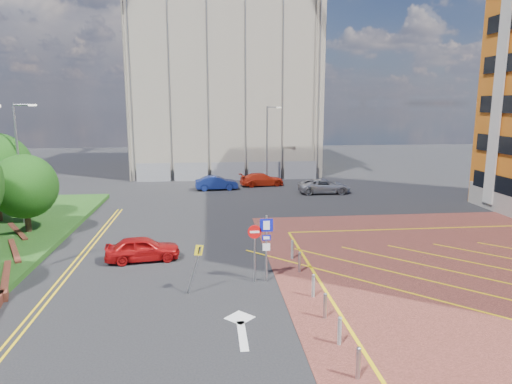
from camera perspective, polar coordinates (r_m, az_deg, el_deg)
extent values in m
plane|color=black|center=(20.98, 0.24, -12.17)|extent=(140.00, 140.00, 0.00)
cube|color=brown|center=(24.57, -28.76, -9.55)|extent=(1.86, 4.43, 0.40)
cube|color=brown|center=(28.52, -27.94, -6.73)|extent=(2.29, 4.27, 0.40)
cube|color=brown|center=(32.60, -27.65, -4.59)|extent=(2.69, 4.06, 0.40)
cylinder|color=#3D2B1C|center=(32.11, -26.65, -2.88)|extent=(0.36, 0.36, 1.80)
sphere|color=#12360C|center=(31.73, -26.96, 0.63)|extent=(4.00, 4.00, 4.00)
cylinder|color=#9EA0A8|center=(33.78, -27.51, 3.04)|extent=(0.16, 0.16, 8.00)
cylinder|color=#9EA0A8|center=(33.33, -27.14, 9.69)|extent=(1.20, 0.10, 0.10)
cube|color=silver|center=(33.13, -26.15, 9.72)|extent=(0.50, 0.15, 0.12)
cylinder|color=#9EA0A8|center=(47.76, 1.38, 5.89)|extent=(0.16, 0.16, 8.00)
cylinder|color=#9EA0A8|center=(47.65, 2.13, 10.55)|extent=(1.20, 0.10, 0.10)
cube|color=silver|center=(47.74, 2.86, 10.51)|extent=(0.50, 0.15, 0.12)
cylinder|color=#9EA0A8|center=(21.40, 1.29, -7.12)|extent=(0.10, 0.10, 3.20)
cube|color=#0910A9|center=(21.04, 1.32, -4.17)|extent=(0.60, 0.04, 0.60)
cube|color=white|center=(21.02, 1.32, -4.19)|extent=(0.30, 0.02, 0.42)
cube|color=#0910A9|center=(21.21, 1.31, -5.73)|extent=(0.40, 0.04, 0.25)
cube|color=white|center=(21.19, 1.32, -5.75)|extent=(0.28, 0.02, 0.14)
cube|color=white|center=(21.34, 1.30, -6.89)|extent=(0.35, 0.04, 0.35)
cylinder|color=#9EA0A8|center=(21.42, -0.18, -7.81)|extent=(0.08, 0.08, 2.70)
cylinder|color=red|center=(21.07, -0.18, -5.00)|extent=(0.64, 0.04, 0.64)
cube|color=white|center=(21.04, -0.17, -5.02)|extent=(0.44, 0.02, 0.10)
cylinder|color=#9EA0A8|center=(20.43, -7.73, -9.61)|extent=(0.71, 0.08, 2.13)
cube|color=yellow|center=(20.09, -7.16, -7.23)|extent=(0.42, 0.42, 0.56)
cylinder|color=#9EA0A8|center=(15.11, 12.65, -20.32)|extent=(0.14, 0.14, 0.90)
cylinder|color=black|center=(16.76, 10.40, -16.88)|extent=(0.14, 0.14, 0.90)
cylinder|color=#9EA0A8|center=(18.48, 8.62, -14.05)|extent=(0.14, 0.14, 0.90)
cylinder|color=black|center=(20.26, 7.18, -11.70)|extent=(0.14, 0.14, 0.90)
cylinder|color=#9EA0A8|center=(22.99, 5.47, -8.85)|extent=(0.14, 0.14, 0.90)
cylinder|color=black|center=(24.84, 4.55, -7.30)|extent=(0.14, 0.14, 0.90)
cube|color=gray|center=(59.27, -4.06, 13.64)|extent=(21.20, 19.20, 22.00)
cube|color=yellow|center=(61.93, -2.25, 19.12)|extent=(0.90, 0.90, 34.00)
cube|color=gray|center=(49.80, -2.36, 2.62)|extent=(21.60, 0.06, 2.00)
imported|color=#AE0E0F|center=(25.21, -13.99, -6.87)|extent=(4.06, 2.08, 1.32)
imported|color=navy|center=(44.38, -4.95, 1.13)|extent=(4.20, 1.77, 1.35)
imported|color=red|center=(46.40, 0.73, 1.58)|extent=(4.72, 2.51, 1.30)
imported|color=#98989E|center=(43.03, 8.53, 0.74)|extent=(4.89, 2.32, 1.35)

